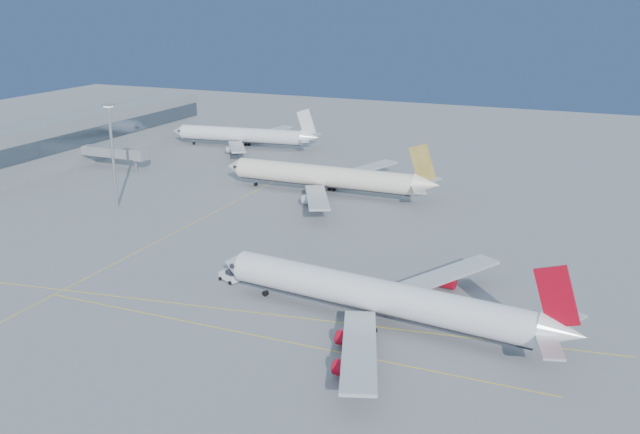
# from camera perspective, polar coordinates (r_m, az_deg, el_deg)

# --- Properties ---
(ground) EXTENTS (500.00, 500.00, 0.00)m
(ground) POSITION_cam_1_polar(r_m,az_deg,el_deg) (130.30, -3.12, -6.71)
(ground) COLOR slate
(ground) RESTS_ON ground
(terminal) EXTENTS (18.40, 110.00, 15.00)m
(terminal) POSITION_cam_1_polar(r_m,az_deg,el_deg) (258.75, -18.03, 6.37)
(terminal) COLOR gray
(terminal) RESTS_ON ground
(jet_bridge) EXTENTS (23.60, 3.60, 6.90)m
(jet_bridge) POSITION_cam_1_polar(r_m,az_deg,el_deg) (235.60, -15.97, 4.96)
(jet_bridge) COLOR gray
(jet_bridge) RESTS_ON ground
(taxiway_lines) EXTENTS (118.86, 140.00, 0.02)m
(taxiway_lines) POSITION_cam_1_polar(r_m,az_deg,el_deg) (141.93, -7.35, -4.75)
(taxiway_lines) COLOR yellow
(taxiway_lines) RESTS_ON ground
(airliner_virgin) EXTENTS (65.57, 58.53, 16.18)m
(airliner_virgin) POSITION_cam_1_polar(r_m,az_deg,el_deg) (119.86, 5.07, -6.43)
(airliner_virgin) COLOR white
(airliner_virgin) RESTS_ON ground
(airliner_etihad) EXTENTS (63.24, 58.64, 16.56)m
(airliner_etihad) POSITION_cam_1_polar(r_m,az_deg,el_deg) (197.00, 0.65, 3.25)
(airliner_etihad) COLOR #EEE3CB
(airliner_etihad) RESTS_ON ground
(airliner_third) EXTENTS (56.78, 52.03, 15.23)m
(airliner_third) POSITION_cam_1_polar(r_m,az_deg,el_deg) (260.08, -6.08, 6.53)
(airliner_third) COLOR white
(airliner_third) RESTS_ON ground
(pushback_tug) EXTENTS (4.84, 3.88, 2.44)m
(pushback_tug) POSITION_cam_1_polar(r_m,az_deg,el_deg) (139.34, -7.20, -4.68)
(pushback_tug) COLOR white
(pushback_tug) RESTS_ON ground
(light_mast) EXTENTS (2.34, 2.34, 27.05)m
(light_mast) POSITION_cam_1_polar(r_m,az_deg,el_deg) (189.60, -16.31, 5.37)
(light_mast) COLOR gray
(light_mast) RESTS_ON ground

